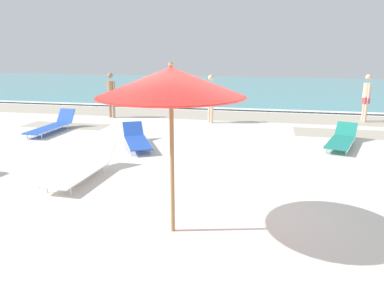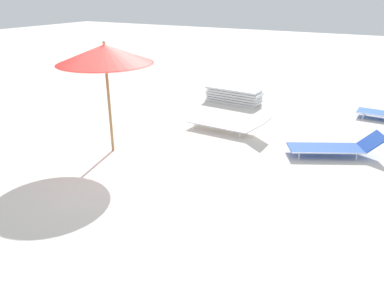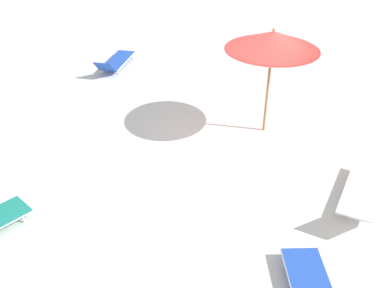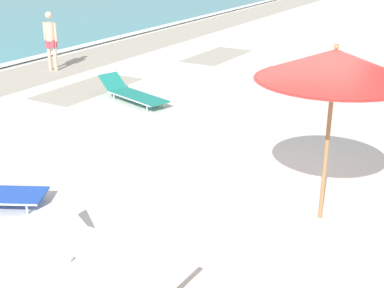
% 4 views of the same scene
% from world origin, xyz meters
% --- Properties ---
extents(ground_plane, '(60.00, 60.00, 0.16)m').
position_xyz_m(ground_plane, '(0.00, 0.01, -0.08)').
color(ground_plane, silver).
extents(beach_umbrella, '(2.10, 2.10, 2.52)m').
position_xyz_m(beach_umbrella, '(-0.42, -0.78, 2.24)').
color(beach_umbrella, '#9E7547').
rests_on(beach_umbrella, ground_plane).
extents(sun_lounger_under_umbrella, '(0.68, 2.19, 0.52)m').
position_xyz_m(sun_lounger_under_umbrella, '(-2.90, 1.10, 0.21)').
color(sun_lounger_under_umbrella, white).
rests_on(sun_lounger_under_umbrella, ground_plane).
extents(sun_lounger_near_water_right, '(1.22, 2.26, 0.52)m').
position_xyz_m(sun_lounger_near_water_right, '(2.95, 5.06, 0.21)').
color(sun_lounger_near_water_right, '#1E8475').
rests_on(sun_lounger_near_water_right, ground_plane).
extents(beachgoer_wading_adult, '(0.27, 0.44, 1.76)m').
position_xyz_m(beachgoer_wading_adult, '(4.41, 9.13, 1.00)').
color(beachgoer_wading_adult, beige).
rests_on(beachgoer_wading_adult, ground_plane).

